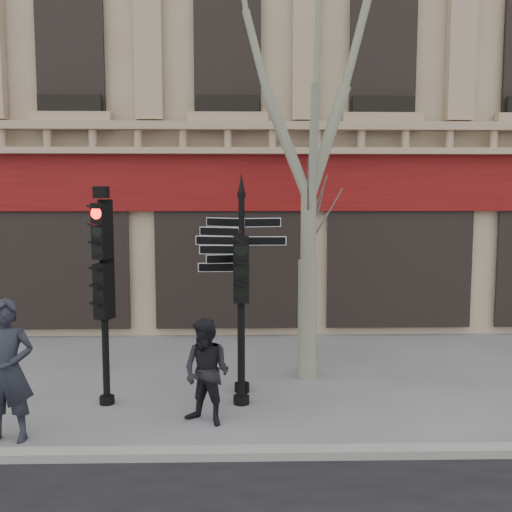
# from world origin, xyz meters

# --- Properties ---
(ground) EXTENTS (80.00, 80.00, 0.00)m
(ground) POSITION_xyz_m (0.00, 0.00, 0.00)
(ground) COLOR #5C5C61
(ground) RESTS_ON ground
(kerb) EXTENTS (80.00, 0.25, 0.12)m
(kerb) POSITION_xyz_m (0.00, -1.40, 0.06)
(kerb) COLOR gray
(kerb) RESTS_ON ground
(building) EXTENTS (28.00, 15.52, 18.00)m
(building) POSITION_xyz_m (0.00, 12.48, 8.99)
(building) COLOR tan
(building) RESTS_ON ground
(fingerpost) EXTENTS (1.76, 1.76, 3.68)m
(fingerpost) POSITION_xyz_m (0.31, 1.06, 2.47)
(fingerpost) COLOR black
(fingerpost) RESTS_ON ground
(traffic_signal_main) EXTENTS (0.45, 0.38, 3.44)m
(traffic_signal_main) POSITION_xyz_m (-1.83, 0.54, 2.17)
(traffic_signal_main) COLOR black
(traffic_signal_main) RESTS_ON ground
(traffic_signal_secondary) EXTENTS (0.46, 0.34, 2.68)m
(traffic_signal_secondary) POSITION_xyz_m (0.31, 0.49, 1.87)
(traffic_signal_secondary) COLOR black
(traffic_signal_secondary) RESTS_ON ground
(plane_tree) EXTENTS (3.14, 3.14, 8.33)m
(plane_tree) POSITION_xyz_m (1.50, 1.79, 5.85)
(plane_tree) COLOR gray
(plane_tree) RESTS_ON ground
(pedestrian_a) EXTENTS (0.71, 0.47, 1.93)m
(pedestrian_a) POSITION_xyz_m (-2.82, -0.79, 0.97)
(pedestrian_a) COLOR black
(pedestrian_a) RESTS_ON ground
(pedestrian_b) EXTENTS (0.94, 0.87, 1.54)m
(pedestrian_b) POSITION_xyz_m (-0.19, -0.29, 0.77)
(pedestrian_b) COLOR black
(pedestrian_b) RESTS_ON ground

